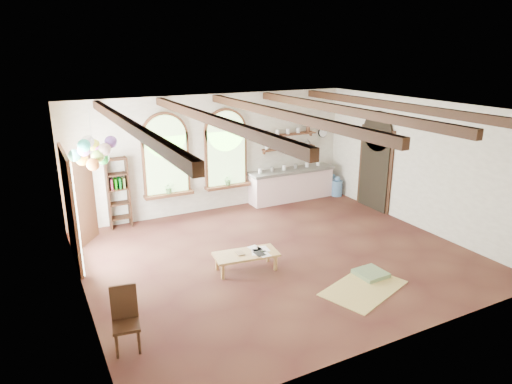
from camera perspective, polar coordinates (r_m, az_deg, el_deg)
floor at (r=10.12m, az=2.76°, el=-7.93°), size 8.00×8.00×0.00m
ceiling_beams at (r=9.23m, az=3.04°, el=9.73°), size 6.20×6.80×0.18m
window_left at (r=12.07m, az=-11.18°, el=4.19°), size 1.30×0.28×2.20m
window_right at (r=12.64m, az=-3.76°, el=5.07°), size 1.30×0.28×2.20m
left_doorway at (r=10.22m, az=-22.15°, el=-2.05°), size 0.10×1.90×2.50m
right_doorway at (r=13.12m, az=14.58°, el=2.62°), size 0.10×1.30×2.40m
kitchen_counter at (r=13.63m, az=4.43°, el=0.97°), size 2.68×0.62×0.94m
wall_shelf_lower at (r=13.52m, az=4.14°, el=5.53°), size 1.70×0.24×0.04m
wall_shelf_upper at (r=13.44m, az=4.18°, el=7.20°), size 1.70×0.24×0.04m
wall_clock at (r=14.19m, az=8.37°, el=7.40°), size 0.32×0.04×0.32m
bookshelf at (r=11.88m, az=-16.83°, el=-0.12°), size 0.53×0.32×1.80m
coffee_table at (r=9.36m, az=-1.25°, el=-7.91°), size 1.37×0.76×0.37m
side_chair at (r=7.40m, az=-15.85°, el=-16.50°), size 0.45×0.45×0.99m
floor_mat at (r=9.06m, az=13.30°, el=-11.61°), size 1.87×1.49×0.02m
floor_cushion at (r=9.53m, az=14.14°, el=-9.87°), size 0.58×0.58×0.10m
water_jug_a at (r=14.23m, az=10.09°, el=0.57°), size 0.32×0.32×0.62m
water_jug_b at (r=14.53m, az=9.53°, el=0.93°), size 0.31×0.31×0.61m
balloon_cluster at (r=9.84m, az=-19.69°, el=4.78°), size 0.96×0.96×1.16m
table_book at (r=9.30m, az=-2.45°, el=-7.75°), size 0.17×0.23×0.02m
tablet at (r=9.32m, az=0.44°, el=-7.69°), size 0.19×0.26×0.01m
potted_plant_left at (r=12.18m, az=-10.83°, el=0.50°), size 0.27×0.23×0.30m
potted_plant_right at (r=12.73m, az=-3.50°, el=1.54°), size 0.27×0.23×0.30m
shelf_cup_a at (r=13.14m, az=1.34°, el=5.52°), size 0.12×0.10×0.10m
shelf_cup_b at (r=13.30m, az=2.67°, el=5.65°), size 0.10×0.10×0.09m
shelf_bowl_a at (r=13.48m, az=3.96°, el=5.70°), size 0.22×0.22×0.05m
shelf_bowl_b at (r=13.67m, az=5.22°, el=5.85°), size 0.20×0.20×0.06m
shelf_vase at (r=13.84m, az=6.46°, el=6.23°), size 0.18×0.18×0.19m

